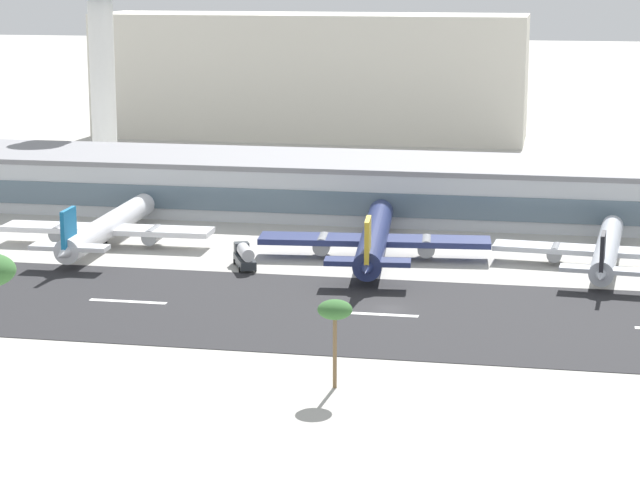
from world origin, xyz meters
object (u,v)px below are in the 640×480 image
terminal_building (391,187)px  airliner_blue_tail_gate_0 (105,228)px  distant_hotel_block (311,76)px  service_fuel_truck_1 (245,256)px  palm_tree_1 (335,312)px  control_tower (102,55)px  airliner_black_tail_gate_2 (607,251)px  airliner_gold_tail_gate_1 (374,239)px

terminal_building → airliner_blue_tail_gate_0: 60.64m
distant_hotel_block → service_fuel_truck_1: bearing=-82.5°
palm_tree_1 → airliner_blue_tail_gate_0: bearing=128.3°
distant_hotel_block → palm_tree_1: bearing=-78.0°
terminal_building → palm_tree_1: size_ratio=18.55×
control_tower → palm_tree_1: (83.80, -148.58, -18.89)m
terminal_building → airliner_black_tail_gate_2: (41.60, -39.10, -2.66)m
airliner_black_tail_gate_2 → airliner_gold_tail_gate_1: bearing=96.2°
distant_hotel_block → airliner_black_tail_gate_2: size_ratio=2.84×
control_tower → palm_tree_1: 171.63m
terminal_building → service_fuel_truck_1: terminal_building is taller
terminal_building → distant_hotel_block: (-39.14, 113.83, 12.33)m
airliner_gold_tail_gate_1 → palm_tree_1: airliner_gold_tail_gate_1 is taller
airliner_black_tail_gate_2 → palm_tree_1: 76.67m
airliner_blue_tail_gate_0 → airliner_black_tail_gate_2: (87.85, 0.06, -0.33)m
airliner_blue_tail_gate_0 → service_fuel_truck_1: size_ratio=5.55×
control_tower → airliner_blue_tail_gate_0: size_ratio=0.96×
terminal_building → service_fuel_truck_1: (-17.63, -50.54, -3.56)m
airliner_gold_tail_gate_1 → airliner_black_tail_gate_2: bearing=-93.8°
airliner_black_tail_gate_2 → service_fuel_truck_1: (-59.23, -11.44, -0.90)m
control_tower → service_fuel_truck_1: (58.27, -91.46, -26.26)m
airliner_blue_tail_gate_0 → airliner_black_tail_gate_2: 87.85m
palm_tree_1 → airliner_black_tail_gate_2: bearing=63.8°
service_fuel_truck_1 → palm_tree_1: (25.53, -57.12, 7.37)m
service_fuel_truck_1 → control_tower: bearing=9.2°
airliner_black_tail_gate_2 → airliner_blue_tail_gate_0: bearing=94.6°
airliner_gold_tail_gate_1 → control_tower: bearing=38.7°
service_fuel_truck_1 → airliner_gold_tail_gate_1: bearing=-86.1°
airliner_gold_tail_gate_1 → service_fuel_truck_1: airliner_gold_tail_gate_1 is taller
control_tower → service_fuel_truck_1: size_ratio=5.34×
airliner_blue_tail_gate_0 → airliner_gold_tail_gate_1: bearing=-92.7°
airliner_black_tail_gate_2 → service_fuel_truck_1: bearing=105.5°
airliner_gold_tail_gate_1 → distant_hotel_block: bearing=9.8°
control_tower → airliner_black_tail_gate_2: (117.50, -80.02, -25.36)m
terminal_building → distant_hotel_block: bearing=109.0°
airliner_black_tail_gate_2 → palm_tree_1: bearing=158.4°
palm_tree_1 → service_fuel_truck_1: bearing=114.1°
airliner_black_tail_gate_2 → palm_tree_1: (-33.70, -68.56, 6.46)m
control_tower → palm_tree_1: bearing=-60.6°
airliner_black_tail_gate_2 → service_fuel_truck_1: 60.33m
terminal_building → airliner_blue_tail_gate_0: bearing=-139.7°
airliner_blue_tail_gate_0 → palm_tree_1: palm_tree_1 is taller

